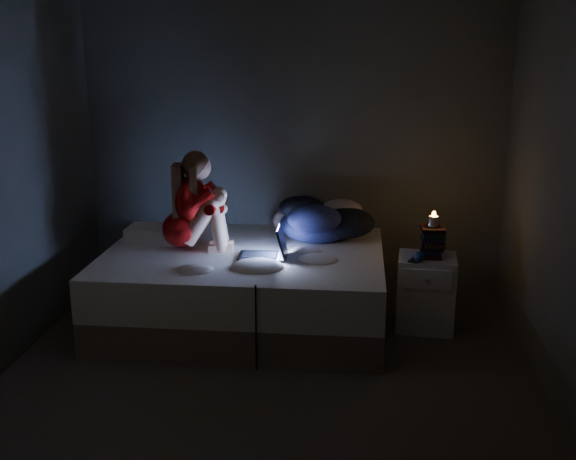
# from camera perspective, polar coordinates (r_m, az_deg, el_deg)

# --- Properties ---
(floor) EXTENTS (3.60, 3.80, 0.02)m
(floor) POSITION_cam_1_polar(r_m,az_deg,el_deg) (4.57, -1.97, -13.21)
(floor) COLOR #463E39
(floor) RESTS_ON ground
(wall_back) EXTENTS (3.60, 0.02, 2.60)m
(wall_back) POSITION_cam_1_polar(r_m,az_deg,el_deg) (5.97, 0.42, 6.96)
(wall_back) COLOR #53544E
(wall_back) RESTS_ON ground
(wall_front) EXTENTS (3.60, 0.02, 2.60)m
(wall_front) POSITION_cam_1_polar(r_m,az_deg,el_deg) (2.31, -8.77, -7.09)
(wall_front) COLOR #53544E
(wall_front) RESTS_ON ground
(bed) EXTENTS (2.15, 1.61, 0.59)m
(bed) POSITION_cam_1_polar(r_m,az_deg,el_deg) (5.48, -3.61, -4.71)
(bed) COLOR beige
(bed) RESTS_ON ground
(pillow) EXTENTS (0.42, 0.30, 0.12)m
(pillow) POSITION_cam_1_polar(r_m,az_deg,el_deg) (5.74, -11.00, -0.30)
(pillow) COLOR white
(pillow) RESTS_ON bed
(woman) EXTENTS (0.52, 0.38, 0.78)m
(woman) POSITION_cam_1_polar(r_m,az_deg,el_deg) (5.38, -8.82, 2.40)
(woman) COLOR maroon
(woman) RESTS_ON bed
(laptop) EXTENTS (0.37, 0.27, 0.25)m
(laptop) POSITION_cam_1_polar(r_m,az_deg,el_deg) (5.18, -2.20, -0.96)
(laptop) COLOR black
(laptop) RESTS_ON bed
(clothes_pile) EXTENTS (0.76, 0.68, 0.38)m
(clothes_pile) POSITION_cam_1_polar(r_m,az_deg,el_deg) (5.65, 2.35, 1.07)
(clothes_pile) COLOR #1B244B
(clothes_pile) RESTS_ON bed
(nightstand) EXTENTS (0.47, 0.42, 0.58)m
(nightstand) POSITION_cam_1_polar(r_m,az_deg,el_deg) (5.47, 11.31, -5.08)
(nightstand) COLOR silver
(nightstand) RESTS_ON ground
(book_stack) EXTENTS (0.19, 0.25, 0.23)m
(book_stack) POSITION_cam_1_polar(r_m,az_deg,el_deg) (5.37, 11.84, -0.95)
(book_stack) COLOR black
(book_stack) RESTS_ON nightstand
(candle) EXTENTS (0.07, 0.07, 0.08)m
(candle) POSITION_cam_1_polar(r_m,az_deg,el_deg) (5.33, 11.93, 0.64)
(candle) COLOR beige
(candle) RESTS_ON book_stack
(phone) EXTENTS (0.11, 0.16, 0.01)m
(phone) POSITION_cam_1_polar(r_m,az_deg,el_deg) (5.26, 10.60, -2.47)
(phone) COLOR black
(phone) RESTS_ON nightstand
(blue_orb) EXTENTS (0.08, 0.08, 0.08)m
(blue_orb) POSITION_cam_1_polar(r_m,az_deg,el_deg) (5.22, 10.91, -2.23)
(blue_orb) COLOR navy
(blue_orb) RESTS_ON nightstand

